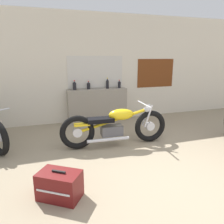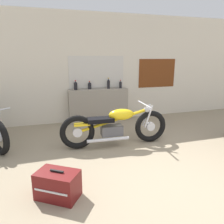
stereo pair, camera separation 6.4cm
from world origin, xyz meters
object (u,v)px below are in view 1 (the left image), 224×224
bottle_left_center (89,86)px  bottle_leftmost (74,86)px  hard_case_darkred (60,185)px  bottle_center (107,84)px  bottle_right_center (119,84)px  motorcycle_yellow (115,126)px

bottle_left_center → bottle_leftmost: bearing=-178.6°
bottle_leftmost → hard_case_darkred: size_ratio=0.41×
bottle_center → hard_case_darkred: size_ratio=0.47×
hard_case_darkred → bottle_leftmost: bearing=77.4°
bottle_leftmost → bottle_right_center: (1.20, -0.04, -0.01)m
bottle_left_center → bottle_right_center: size_ratio=0.95×
bottle_leftmost → bottle_center: 0.87m
bottle_center → bottle_right_center: (0.34, 0.00, -0.03)m
bottle_left_center → hard_case_darkred: (-1.06, -3.10, -0.80)m
bottle_leftmost → motorcycle_yellow: 1.90m
bottle_center → motorcycle_yellow: size_ratio=0.13×
bottle_right_center → motorcycle_yellow: size_ratio=0.10×
bottle_center → hard_case_darkred: bottle_center is taller
bottle_leftmost → bottle_left_center: 0.37m
bottle_leftmost → motorcycle_yellow: bottle_leftmost is taller
bottle_left_center → bottle_right_center: 0.84m
bottle_right_center → motorcycle_yellow: (-0.69, -1.69, -0.58)m
bottle_center → bottle_leftmost: bearing=177.6°
bottle_right_center → motorcycle_yellow: bottle_right_center is taller
hard_case_darkred → bottle_right_center: bearing=58.3°
bottle_left_center → motorcycle_yellow: 1.84m
bottle_leftmost → bottle_right_center: 1.20m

